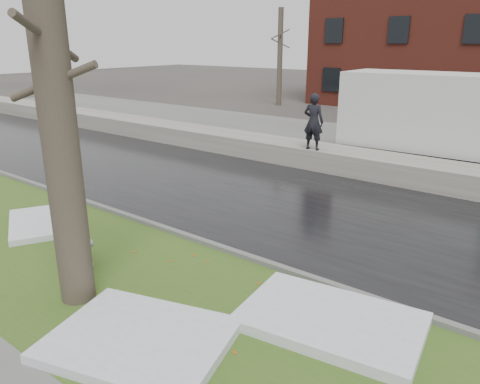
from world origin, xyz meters
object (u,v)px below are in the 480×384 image
Objects in this scene: fire_hydrant at (82,245)px; box_truck at (451,121)px; tree at (54,87)px; worker at (313,122)px.

box_truck is at bearing 78.10° from fire_hydrant.
fire_hydrant is 0.09× the size of box_truck.
tree is 10.41m from worker.
fire_hydrant is 12.86m from box_truck.
tree reaches higher than box_truck.
box_truck is at bearing -149.69° from worker.
box_truck reaches higher than worker.
worker is at bearing 96.17° from tree.
fire_hydrant is 9.50m from worker.
box_truck is (3.55, 12.29, 1.25)m from fire_hydrant.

